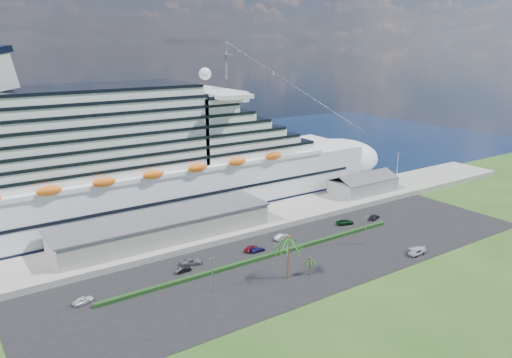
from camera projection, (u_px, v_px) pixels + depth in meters
ground at (331, 274)px, 119.99m from camera, size 420.00×420.00×0.00m
asphalt_lot at (302, 258)px, 128.73m from camera, size 140.00×38.00×0.12m
wharf at (241, 222)px, 151.61m from camera, size 240.00×20.00×1.80m
water at (133, 166)px, 223.52m from camera, size 420.00×160.00×0.02m
cruise_ship at (141, 166)px, 154.83m from camera, size 191.00×38.00×54.00m
terminal_building at (164, 226)px, 136.94m from camera, size 61.00×15.00×6.30m
port_shed at (363, 185)px, 178.92m from camera, size 24.00×12.31×7.37m
flagpole at (397, 167)px, 187.69m from camera, size 1.08×0.16×12.00m
hedge at (265, 257)px, 128.24m from camera, size 88.00×1.10×0.90m
lamp_post_left at (212, 271)px, 109.73m from camera, size 1.60×0.35×8.27m
lamp_post_right at (366, 227)px, 135.80m from camera, size 1.60×0.35×8.27m
palm_tall at (288, 242)px, 115.30m from camera, size 8.82×8.82×11.13m
palm_short at (310, 261)px, 118.56m from camera, size 3.53×3.53×4.56m
parked_car_0 at (83, 300)px, 106.02m from camera, size 4.77×2.87×1.52m
parked_car_1 at (183, 270)px, 120.48m from camera, size 4.08×1.78×1.30m
parked_car_2 at (191, 262)px, 124.65m from camera, size 5.78×4.22×1.46m
parked_car_3 at (257, 249)px, 132.31m from camera, size 4.36×1.84×1.26m
parked_car_4 at (251, 248)px, 132.86m from camera, size 4.81×3.35×1.52m
parked_car_5 at (282, 237)px, 140.31m from camera, size 4.88×1.92×1.58m
parked_car_6 at (345, 222)px, 152.04m from camera, size 5.78×3.65×1.49m
parked_car_7 at (374, 217)px, 156.66m from camera, size 5.40×3.66×1.45m
pickup_truck at (417, 252)px, 130.04m from camera, size 5.07×2.03×1.77m
boat_trailer at (418, 249)px, 131.44m from camera, size 6.20×4.50×1.73m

